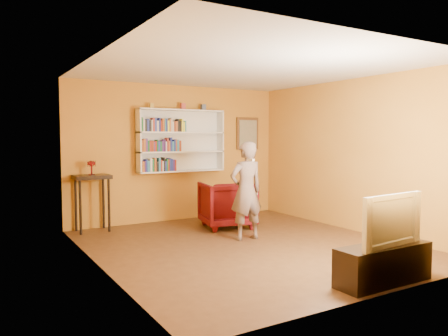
# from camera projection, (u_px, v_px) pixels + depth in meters

# --- Properties ---
(room_shell) EXTENTS (5.30, 5.80, 2.88)m
(room_shell) POSITION_uv_depth(u_px,v_px,m) (247.00, 180.00, 6.65)
(room_shell) COLOR #482D17
(room_shell) RESTS_ON ground
(bookshelf) EXTENTS (1.80, 0.29, 1.23)m
(bookshelf) POSITION_uv_depth(u_px,v_px,m) (180.00, 141.00, 8.68)
(bookshelf) COLOR white
(bookshelf) RESTS_ON room_shell
(books_row_lower) EXTENTS (0.69, 0.19, 0.27)m
(books_row_lower) POSITION_uv_depth(u_px,v_px,m) (158.00, 165.00, 8.36)
(books_row_lower) COLOR #A25020
(books_row_lower) RESTS_ON bookshelf
(books_row_middle) EXTENTS (0.80, 0.19, 0.27)m
(books_row_middle) POSITION_uv_depth(u_px,v_px,m) (161.00, 146.00, 8.36)
(books_row_middle) COLOR #A25020
(books_row_middle) RESTS_ON bookshelf
(books_row_upper) EXTENTS (0.91, 0.19, 0.27)m
(books_row_upper) POSITION_uv_depth(u_px,v_px,m) (163.00, 126.00, 8.36)
(books_row_upper) COLOR #15612E
(books_row_upper) RESTS_ON bookshelf
(ornament_left) EXTENTS (0.07, 0.07, 0.09)m
(ornament_left) POSITION_uv_depth(u_px,v_px,m) (151.00, 106.00, 8.27)
(ornament_left) COLOR gold
(ornament_left) RESTS_ON bookshelf
(ornament_centre) EXTENTS (0.09, 0.09, 0.12)m
(ornament_centre) POSITION_uv_depth(u_px,v_px,m) (183.00, 106.00, 8.60)
(ornament_centre) COLOR #AF3F3A
(ornament_centre) RESTS_ON bookshelf
(ornament_right) EXTENTS (0.09, 0.09, 0.12)m
(ornament_right) POSITION_uv_depth(u_px,v_px,m) (203.00, 107.00, 8.83)
(ornament_right) COLOR #434F70
(ornament_right) RESTS_ON bookshelf
(framed_painting) EXTENTS (0.55, 0.05, 0.70)m
(framed_painting) POSITION_uv_depth(u_px,v_px,m) (248.00, 133.00, 9.55)
(framed_painting) COLOR #583619
(framed_painting) RESTS_ON room_shell
(console_table) EXTENTS (0.61, 0.47, 1.00)m
(console_table) POSITION_uv_depth(u_px,v_px,m) (92.00, 185.00, 7.68)
(console_table) COLOR black
(console_table) RESTS_ON ground
(ruby_lustre) EXTENTS (0.16, 0.16, 0.25)m
(ruby_lustre) POSITION_uv_depth(u_px,v_px,m) (91.00, 165.00, 7.66)
(ruby_lustre) COLOR maroon
(ruby_lustre) RESTS_ON console_table
(armchair) EXTENTS (1.09, 1.11, 0.85)m
(armchair) POSITION_uv_depth(u_px,v_px,m) (227.00, 204.00, 8.09)
(armchair) COLOR #44040C
(armchair) RESTS_ON ground
(person) EXTENTS (0.60, 0.41, 1.60)m
(person) POSITION_uv_depth(u_px,v_px,m) (246.00, 191.00, 7.07)
(person) COLOR brown
(person) RESTS_ON ground
(game_remote) EXTENTS (0.04, 0.15, 0.04)m
(game_remote) POSITION_uv_depth(u_px,v_px,m) (251.00, 160.00, 6.68)
(game_remote) COLOR white
(game_remote) RESTS_ON person
(tv_cabinet) EXTENTS (1.24, 0.37, 0.44)m
(tv_cabinet) POSITION_uv_depth(u_px,v_px,m) (383.00, 264.00, 4.96)
(tv_cabinet) COLOR black
(tv_cabinet) RESTS_ON ground
(television) EXTENTS (1.04, 0.23, 0.59)m
(television) POSITION_uv_depth(u_px,v_px,m) (385.00, 219.00, 4.93)
(television) COLOR black
(television) RESTS_ON tv_cabinet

